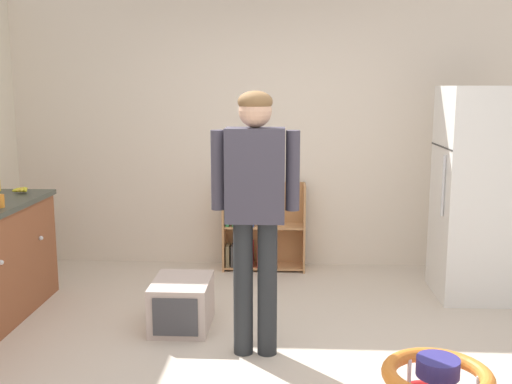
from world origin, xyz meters
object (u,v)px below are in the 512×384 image
Objects in this scene: refrigerator at (482,193)px; bookshelf at (258,232)px; banana_bunch at (22,190)px; pet_carrier at (182,303)px; standing_person at (255,198)px.

refrigerator reaches higher than bookshelf.
pet_carrier is at bearing -22.51° from banana_bunch.
refrigerator reaches higher than standing_person.
bookshelf is 1.54× the size of pet_carrier.
banana_bunch is at bearing -154.61° from bookshelf.
bookshelf is at bearing 71.82° from pet_carrier.
standing_person is at bearing -87.71° from bookshelf.
pet_carrier is at bearing -108.18° from bookshelf.
bookshelf is 0.49× the size of standing_person.
banana_bunch is at bearing -176.52° from refrigerator.
banana_bunch reaches higher than pet_carrier.
refrigerator is at bearing 34.13° from standing_person.
standing_person is (0.08, -1.92, 0.69)m from bookshelf.
banana_bunch is at bearing 153.06° from standing_person.
standing_person is at bearing -145.87° from refrigerator.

